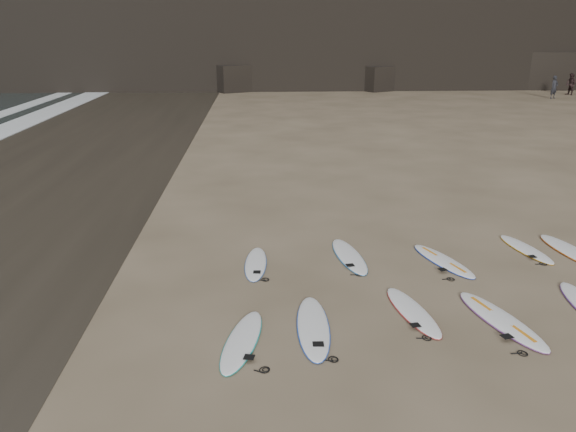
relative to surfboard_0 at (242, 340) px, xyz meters
name	(u,v)px	position (x,y,z in m)	size (l,w,h in m)	color
ground	(421,311)	(3.83, 1.05, -0.04)	(240.00, 240.00, 0.00)	#897559
wet_sand	(2,192)	(-9.17, 11.05, -0.04)	(12.00, 200.00, 0.01)	#383026
surfboard_0	(242,340)	(0.00, 0.00, 0.00)	(0.57, 2.38, 0.09)	white
surfboard_1	(313,326)	(1.43, 0.45, 0.00)	(0.63, 2.63, 0.09)	white
surfboard_2	(413,311)	(3.62, 0.98, 0.00)	(0.56, 2.35, 0.08)	white
surfboard_3	(501,320)	(5.36, 0.52, 0.01)	(0.65, 2.69, 0.10)	white
surfboard_5	(256,263)	(0.26, 3.75, 0.00)	(0.53, 2.21, 0.08)	white
surfboard_6	(349,256)	(2.75, 4.11, 0.00)	(0.61, 2.53, 0.09)	white
surfboard_7	(443,260)	(5.14, 3.66, 0.00)	(0.58, 2.43, 0.09)	white
surfboard_8	(526,249)	(7.67, 4.35, 0.00)	(0.53, 2.23, 0.08)	white
surfboard_9	(573,252)	(8.83, 4.05, 0.01)	(0.65, 2.72, 0.10)	white
person_a	(554,87)	(26.00, 38.45, 0.92)	(0.70, 0.46, 1.92)	black
person_b	(571,84)	(28.83, 40.94, 0.92)	(0.93, 0.73, 1.92)	black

